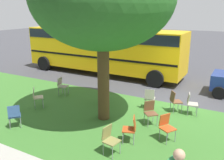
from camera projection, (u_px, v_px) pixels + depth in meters
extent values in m
plane|color=#424247|center=(174.00, 102.00, 11.16)|extent=(80.00, 80.00, 0.00)
cube|color=#3D752D|center=(149.00, 132.00, 8.47)|extent=(48.00, 6.00, 0.01)
cylinder|color=brown|center=(103.00, 77.00, 9.05)|extent=(0.44, 0.44, 3.31)
cube|color=brown|center=(151.00, 114.00, 8.86)|extent=(0.58, 0.58, 0.04)
cube|color=brown|center=(149.00, 106.00, 8.96)|extent=(0.34, 0.34, 0.40)
cylinder|color=gray|center=(148.00, 122.00, 8.72)|extent=(0.02, 0.02, 0.42)
cylinder|color=gray|center=(157.00, 121.00, 8.81)|extent=(0.02, 0.02, 0.42)
cylinder|color=gray|center=(144.00, 118.00, 9.03)|extent=(0.02, 0.02, 0.42)
cylinder|color=gray|center=(153.00, 117.00, 9.13)|extent=(0.02, 0.02, 0.42)
cube|color=#B7332D|center=(104.00, 95.00, 10.79)|extent=(0.57, 0.57, 0.04)
cube|color=#B7332D|center=(104.00, 91.00, 10.55)|extent=(0.38, 0.29, 0.40)
cylinder|color=gray|center=(108.00, 98.00, 11.03)|extent=(0.02, 0.02, 0.42)
cylinder|color=gray|center=(100.00, 98.00, 11.00)|extent=(0.02, 0.02, 0.42)
cylinder|color=gray|center=(108.00, 101.00, 10.71)|extent=(0.02, 0.02, 0.42)
cylinder|color=gray|center=(100.00, 101.00, 10.68)|extent=(0.02, 0.02, 0.42)
cube|color=brown|center=(176.00, 102.00, 10.01)|extent=(0.57, 0.58, 0.04)
cube|color=brown|center=(173.00, 96.00, 9.92)|extent=(0.31, 0.37, 0.40)
cylinder|color=gray|center=(182.00, 108.00, 9.92)|extent=(0.02, 0.02, 0.42)
cylinder|color=gray|center=(178.00, 105.00, 10.26)|extent=(0.02, 0.02, 0.42)
cylinder|color=gray|center=(174.00, 109.00, 9.88)|extent=(0.02, 0.02, 0.42)
cylinder|color=gray|center=(170.00, 105.00, 10.22)|extent=(0.02, 0.02, 0.42)
cube|color=#ADA393|center=(150.00, 98.00, 10.37)|extent=(0.50, 0.48, 0.04)
cube|color=#ADA393|center=(150.00, 94.00, 10.14)|extent=(0.41, 0.17, 0.40)
cylinder|color=gray|center=(154.00, 102.00, 10.55)|extent=(0.02, 0.02, 0.42)
cylinder|color=gray|center=(146.00, 101.00, 10.64)|extent=(0.02, 0.02, 0.42)
cylinder|color=gray|center=(153.00, 105.00, 10.23)|extent=(0.02, 0.02, 0.42)
cylinder|color=gray|center=(145.00, 104.00, 10.33)|extent=(0.02, 0.02, 0.42)
cube|color=beige|center=(38.00, 97.00, 10.49)|extent=(0.58, 0.58, 0.04)
cube|color=beige|center=(34.00, 92.00, 10.36)|extent=(0.35, 0.33, 0.40)
cylinder|color=gray|center=(43.00, 103.00, 10.44)|extent=(0.02, 0.02, 0.42)
cylinder|color=gray|center=(43.00, 100.00, 10.77)|extent=(0.02, 0.02, 0.42)
cylinder|color=gray|center=(35.00, 104.00, 10.34)|extent=(0.02, 0.02, 0.42)
cylinder|color=gray|center=(35.00, 101.00, 10.66)|extent=(0.02, 0.02, 0.42)
cube|color=#335184|center=(15.00, 116.00, 8.69)|extent=(0.58, 0.58, 0.04)
cube|color=#335184|center=(14.00, 111.00, 8.46)|extent=(0.32, 0.36, 0.40)
cylinder|color=gray|center=(20.00, 119.00, 8.97)|extent=(0.02, 0.02, 0.42)
cylinder|color=gray|center=(10.00, 120.00, 8.84)|extent=(0.02, 0.02, 0.42)
cylinder|color=gray|center=(21.00, 123.00, 8.66)|extent=(0.02, 0.02, 0.42)
cylinder|color=gray|center=(10.00, 124.00, 8.54)|extent=(0.02, 0.02, 0.42)
cube|color=#C64C1E|center=(129.00, 129.00, 7.69)|extent=(0.52, 0.54, 0.04)
cube|color=#C64C1E|center=(135.00, 123.00, 7.60)|extent=(0.22, 0.40, 0.40)
cylinder|color=gray|center=(124.00, 133.00, 7.95)|extent=(0.02, 0.02, 0.42)
cylinder|color=gray|center=(123.00, 138.00, 7.61)|extent=(0.02, 0.02, 0.42)
cylinder|color=gray|center=(134.00, 134.00, 7.91)|extent=(0.02, 0.02, 0.42)
cylinder|color=gray|center=(134.00, 139.00, 7.57)|extent=(0.02, 0.02, 0.42)
cube|color=#ADA393|center=(63.00, 86.00, 11.95)|extent=(0.47, 0.49, 0.04)
cube|color=#ADA393|center=(60.00, 81.00, 11.93)|extent=(0.16, 0.41, 0.40)
cylinder|color=gray|center=(65.00, 92.00, 11.80)|extent=(0.02, 0.02, 0.42)
cylinder|color=gray|center=(68.00, 90.00, 12.13)|extent=(0.02, 0.02, 0.42)
cylinder|color=gray|center=(59.00, 92.00, 11.90)|extent=(0.02, 0.02, 0.42)
cylinder|color=gray|center=(62.00, 89.00, 12.23)|extent=(0.02, 0.02, 0.42)
cube|color=#ADA393|center=(193.00, 104.00, 9.73)|extent=(0.49, 0.50, 0.04)
cube|color=#ADA393|center=(189.00, 98.00, 9.71)|extent=(0.18, 0.41, 0.40)
cylinder|color=gray|center=(197.00, 112.00, 9.59)|extent=(0.02, 0.02, 0.42)
cylinder|color=gray|center=(196.00, 108.00, 9.92)|extent=(0.02, 0.02, 0.42)
cylinder|color=gray|center=(188.00, 111.00, 9.67)|extent=(0.02, 0.02, 0.42)
cylinder|color=gray|center=(188.00, 107.00, 10.01)|extent=(0.02, 0.02, 0.42)
cube|color=olive|center=(112.00, 141.00, 7.01)|extent=(0.46, 0.48, 0.04)
cube|color=olive|center=(107.00, 132.00, 7.05)|extent=(0.15, 0.41, 0.40)
cylinder|color=gray|center=(112.00, 153.00, 6.84)|extent=(0.02, 0.02, 0.42)
cylinder|color=gray|center=(120.00, 148.00, 7.11)|extent=(0.02, 0.02, 0.42)
cylinder|color=gray|center=(103.00, 149.00, 7.04)|extent=(0.02, 0.02, 0.42)
cylinder|color=gray|center=(111.00, 144.00, 7.31)|extent=(0.02, 0.02, 0.42)
cube|color=#C64C1E|center=(168.00, 129.00, 7.75)|extent=(0.56, 0.57, 0.04)
cube|color=#C64C1E|center=(164.00, 120.00, 7.83)|extent=(0.28, 0.38, 0.40)
cylinder|color=gray|center=(167.00, 139.00, 7.59)|extent=(0.02, 0.02, 0.42)
cylinder|color=gray|center=(175.00, 136.00, 7.76)|extent=(0.02, 0.02, 0.42)
cylinder|color=gray|center=(160.00, 134.00, 7.87)|extent=(0.02, 0.02, 0.42)
cylinder|color=gray|center=(168.00, 132.00, 8.04)|extent=(0.02, 0.02, 0.42)
cylinder|color=black|center=(219.00, 93.00, 11.45)|extent=(0.60, 0.18, 0.60)
cylinder|color=black|center=(222.00, 83.00, 12.91)|extent=(0.60, 0.18, 0.60)
cube|color=yellow|center=(103.00, 49.00, 15.70)|extent=(10.40, 2.44, 2.50)
cube|color=black|center=(103.00, 54.00, 15.80)|extent=(10.30, 2.46, 0.12)
cube|color=black|center=(103.00, 35.00, 15.45)|extent=(10.30, 2.46, 0.56)
cylinder|color=black|center=(44.00, 63.00, 16.81)|extent=(0.96, 0.28, 0.96)
cylinder|color=black|center=(67.00, 57.00, 18.93)|extent=(0.96, 0.28, 0.96)
cylinder|color=black|center=(155.00, 79.00, 13.12)|extent=(0.96, 0.28, 0.96)
cylinder|color=black|center=(168.00, 69.00, 15.24)|extent=(0.96, 0.28, 0.96)
sphere|color=tan|center=(179.00, 155.00, 4.38)|extent=(0.22, 0.22, 0.22)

